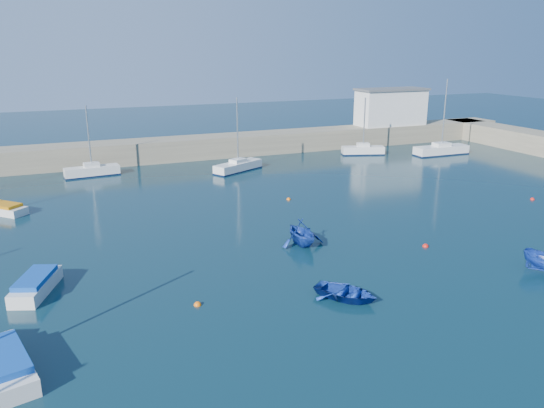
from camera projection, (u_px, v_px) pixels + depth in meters
name	position (u px, v px, depth m)	size (l,w,h in m)	color
ground	(413.00, 326.00, 26.78)	(220.00, 220.00, 0.00)	#0C2935
back_wall	(190.00, 148.00, 67.18)	(96.00, 4.50, 2.60)	gray
right_arm	(538.00, 143.00, 70.89)	(4.50, 32.00, 2.60)	gray
harbor_office	(391.00, 108.00, 77.09)	(10.00, 4.00, 5.00)	silver
sailboat_5	(92.00, 171.00, 57.85)	(5.88, 2.19, 7.66)	silver
sailboat_6	(238.00, 166.00, 60.23)	(6.41, 4.54, 8.28)	silver
sailboat_7	(363.00, 150.00, 69.55)	(5.68, 3.14, 7.38)	silver
sailboat_8	(441.00, 150.00, 69.50)	(7.48, 2.16, 9.72)	silver
motorboat_0	(5.00, 365.00, 22.60)	(2.86, 5.19, 1.10)	silver
motorboat_1	(36.00, 285.00, 30.29)	(2.96, 4.59, 1.06)	silver
motorboat_2	(2.00, 209.00, 44.84)	(4.18, 4.24, 0.91)	silver
dinghy_center	(346.00, 293.00, 29.57)	(2.58, 3.61, 0.75)	#16389C
dinghy_left	(302.00, 232.00, 37.52)	(3.07, 3.56, 1.87)	#16389C
buoy_0	(198.00, 305.00, 28.92)	(0.43, 0.43, 0.43)	orange
buoy_1	(425.00, 247.00, 37.44)	(0.44, 0.44, 0.44)	red
buoy_3	(289.00, 200.00, 49.01)	(0.40, 0.40, 0.40)	orange
buoy_4	(532.00, 200.00, 49.00)	(0.40, 0.40, 0.40)	red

